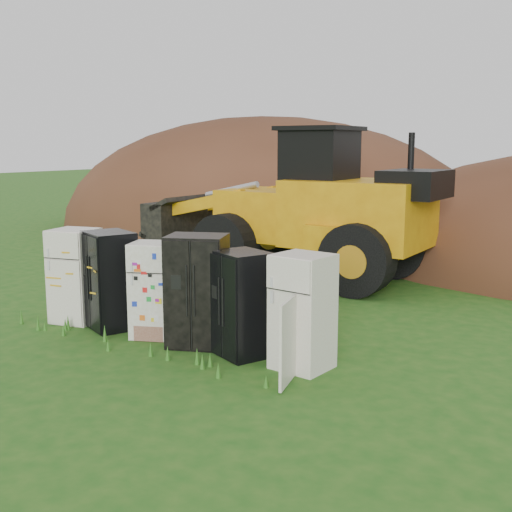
{
  "coord_description": "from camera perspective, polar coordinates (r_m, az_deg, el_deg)",
  "views": [
    {
      "loc": [
        6.68,
        -8.21,
        3.29
      ],
      "look_at": [
        0.33,
        2.0,
        1.21
      ],
      "focal_mm": 45.0,
      "sensor_mm": 36.0,
      "label": 1
    }
  ],
  "objects": [
    {
      "name": "ground",
      "position": [
        11.08,
        -6.98,
        -7.53
      ],
      "size": [
        120.0,
        120.0,
        0.0
      ],
      "primitive_type": "plane",
      "color": "#1D5316",
      "rests_on": "ground"
    },
    {
      "name": "fridge_leftmost",
      "position": [
        12.48,
        -15.75,
        -1.69
      ],
      "size": [
        0.92,
        0.89,
        1.76
      ],
      "primitive_type": null,
      "rotation": [
        0.0,
        0.0,
        0.22
      ],
      "color": "white",
      "rests_on": "ground"
    },
    {
      "name": "fridge_black_side",
      "position": [
        11.89,
        -12.85,
        -2.11
      ],
      "size": [
        1.13,
        1.03,
        1.76
      ],
      "primitive_type": null,
      "rotation": [
        0.0,
        0.0,
        -0.41
      ],
      "color": "black",
      "rests_on": "ground"
    },
    {
      "name": "fridge_sticker",
      "position": [
        11.23,
        -9.05,
        -2.98
      ],
      "size": [
        0.94,
        0.91,
        1.65
      ],
      "primitive_type": null,
      "rotation": [
        0.0,
        0.0,
        0.39
      ],
      "color": "white",
      "rests_on": "ground"
    },
    {
      "name": "fridge_dark_mid",
      "position": [
        10.63,
        -5.23,
        -3.09
      ],
      "size": [
        1.16,
        1.07,
        1.85
      ],
      "primitive_type": null,
      "rotation": [
        0.0,
        0.0,
        0.39
      ],
      "color": "black",
      "rests_on": "ground"
    },
    {
      "name": "fridge_black_right",
      "position": [
        10.09,
        -1.27,
        -4.28
      ],
      "size": [
        1.04,
        0.97,
        1.67
      ],
      "primitive_type": null,
      "rotation": [
        0.0,
        0.0,
        -0.42
      ],
      "color": "black",
      "rests_on": "ground"
    },
    {
      "name": "fridge_open_door",
      "position": [
        9.53,
        4.17,
        -4.97
      ],
      "size": [
        0.86,
        0.81,
        1.72
      ],
      "primitive_type": null,
      "rotation": [
        0.0,
        0.0,
        -0.12
      ],
      "color": "white",
      "rests_on": "ground"
    },
    {
      "name": "wheel_loader",
      "position": [
        16.26,
        2.68,
        4.8
      ],
      "size": [
        7.76,
        3.24,
        3.74
      ],
      "primitive_type": null,
      "rotation": [
        0.0,
        0.0,
        -0.01
      ],
      "color": "#DD9D0E",
      "rests_on": "ground"
    },
    {
      "name": "dirt_mound_left",
      "position": [
        25.89,
        0.49,
        2.53
      ],
      "size": [
        17.72,
        13.29,
        8.83
      ],
      "primitive_type": "ellipsoid",
      "color": "#432415",
      "rests_on": "ground"
    }
  ]
}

